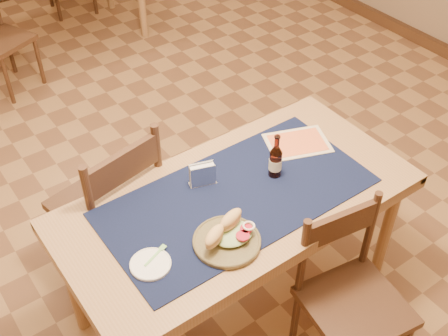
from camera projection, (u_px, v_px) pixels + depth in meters
main_table at (237, 210)px, 2.53m from camera, size 1.60×0.80×0.75m
placemat at (237, 197)px, 2.48m from camera, size 1.20×0.60×0.01m
baseboard at (157, 205)px, 3.43m from camera, size 6.00×7.00×0.10m
chair_main_far at (111, 205)px, 2.78m from camera, size 0.53×0.53×0.98m
chair_main_near at (350, 296)px, 2.43m from camera, size 0.46×0.46×0.88m
sandwich_plate at (227, 237)px, 2.26m from camera, size 0.28×0.28×0.11m
side_plate at (150, 264)px, 2.18m from camera, size 0.16×0.16×0.01m
fork at (157, 254)px, 2.21m from camera, size 0.12×0.06×0.00m
beer_bottle at (275, 161)px, 2.53m from camera, size 0.06×0.06×0.22m
napkin_holder at (202, 175)px, 2.50m from camera, size 0.13×0.08×0.11m
menu_card at (297, 143)px, 2.75m from camera, size 0.36×0.31×0.01m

